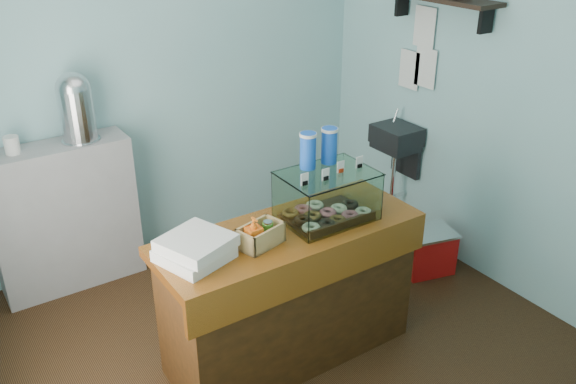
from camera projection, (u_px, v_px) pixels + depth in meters
ground at (269, 330)px, 4.10m from camera, size 3.50×3.50×0.00m
room_shell at (267, 83)px, 3.38m from camera, size 3.54×3.04×2.82m
counter at (290, 293)px, 3.71m from camera, size 1.60×0.60×0.90m
back_shelf at (65, 217)px, 4.40m from camera, size 1.00×0.32×1.10m
display_case at (324, 191)px, 3.60m from camera, size 0.54×0.40×0.51m
condiment_crate at (259, 235)px, 3.33m from camera, size 0.28×0.21×0.19m
pastry_boxes at (195, 248)px, 3.21m from camera, size 0.43×0.42×0.13m
coffee_urn at (76, 105)px, 4.14m from camera, size 0.26×0.26×0.49m
red_cooler at (427, 251)px, 4.70m from camera, size 0.45×0.38×0.34m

